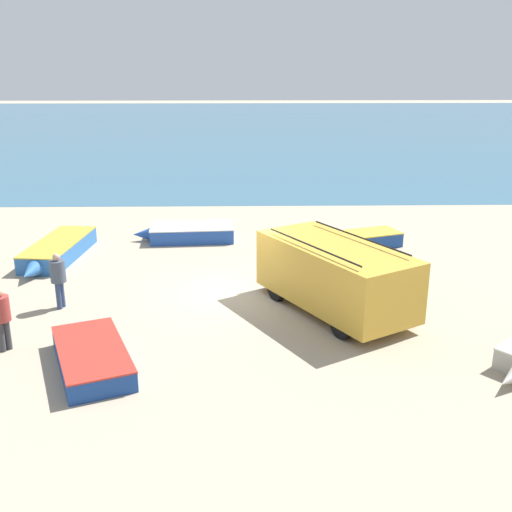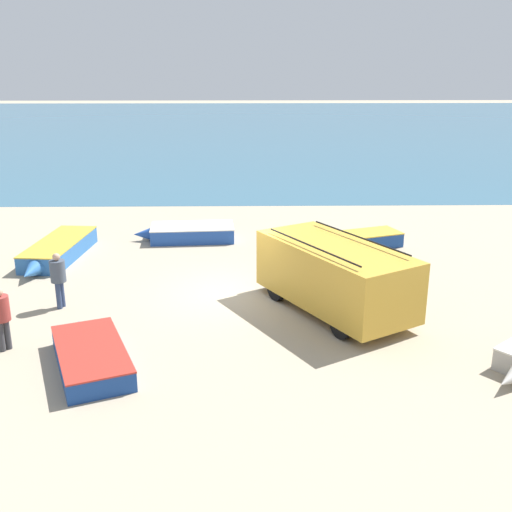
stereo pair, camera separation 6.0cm
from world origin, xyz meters
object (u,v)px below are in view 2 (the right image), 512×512
(fishing_rowboat_3, at_px, (190,233))
(fisherman_1, at_px, (58,275))
(parked_van, at_px, (334,274))
(fishing_rowboat_4, at_px, (351,241))
(fishing_rowboat_1, at_px, (91,355))
(fishing_rowboat_0, at_px, (58,250))
(fisherman_0, at_px, (1,313))

(fishing_rowboat_3, height_order, fisherman_1, fisherman_1)
(parked_van, relative_size, fishing_rowboat_4, 1.21)
(fishing_rowboat_1, bearing_deg, fishing_rowboat_0, -0.80)
(parked_van, bearing_deg, fisherman_1, 57.21)
(parked_van, distance_m, fishing_rowboat_0, 10.77)
(fishing_rowboat_0, relative_size, fisherman_0, 3.11)
(fishing_rowboat_4, bearing_deg, fisherman_1, 11.83)
(fishing_rowboat_1, distance_m, fisherman_0, 2.61)
(fishing_rowboat_0, bearing_deg, fisherman_1, 22.65)
(fishing_rowboat_0, distance_m, fisherman_1, 4.95)
(parked_van, relative_size, fisherman_0, 3.29)
(fishing_rowboat_1, height_order, fisherman_1, fisherman_1)
(fishing_rowboat_1, relative_size, fisherman_1, 2.36)
(fishing_rowboat_1, xyz_separation_m, fishing_rowboat_3, (1.44, 10.64, 0.04))
(fishing_rowboat_4, distance_m, fisherman_0, 13.32)
(fishing_rowboat_0, height_order, fisherman_0, fisherman_0)
(fishing_rowboat_1, relative_size, fishing_rowboat_4, 0.88)
(fishing_rowboat_3, height_order, fishing_rowboat_4, fishing_rowboat_3)
(fisherman_0, bearing_deg, fisherman_1, 119.05)
(parked_van, height_order, fisherman_1, parked_van)
(fisherman_0, relative_size, fisherman_1, 0.99)
(fishing_rowboat_0, distance_m, fishing_rowboat_4, 11.12)
(fishing_rowboat_3, relative_size, fishing_rowboat_4, 0.91)
(fishing_rowboat_4, bearing_deg, fisherman_0, 20.63)
(fisherman_0, height_order, fisherman_1, fisherman_1)
(parked_van, bearing_deg, fishing_rowboat_3, 2.78)
(fishing_rowboat_0, bearing_deg, fishing_rowboat_1, 26.56)
(parked_van, xyz_separation_m, fishing_rowboat_4, (1.58, 6.15, -0.83))
(fishing_rowboat_4, xyz_separation_m, fisherman_0, (-10.20, -8.54, 0.71))
(parked_van, distance_m, fishing_rowboat_1, 7.10)
(parked_van, relative_size, fishing_rowboat_1, 1.38)
(parked_van, xyz_separation_m, fisherman_1, (-8.02, 0.35, -0.11))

